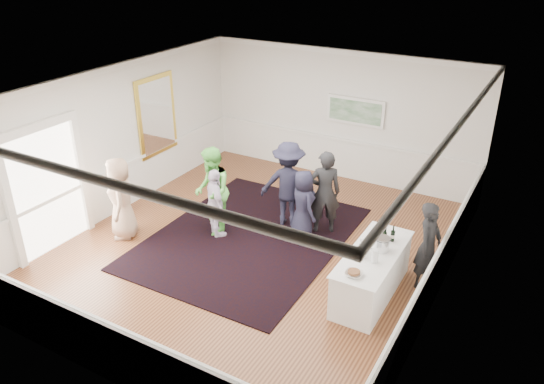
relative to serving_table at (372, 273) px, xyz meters
The scene contains 23 objects.
floor 2.54m from the serving_table, behind, with size 8.00×8.00×0.00m, color brown.
ceiling 3.75m from the serving_table, behind, with size 7.00×8.00×0.02m, color white.
wall_left 6.11m from the serving_table, behind, with size 0.02×8.00×3.20m, color white.
wall_right 1.59m from the serving_table, 18.22° to the left, with size 0.02×8.00×3.20m, color white.
wall_back 5.13m from the serving_table, 119.85° to the left, with size 7.00×0.02×3.20m, color white.
wall_front 4.59m from the serving_table, 124.15° to the right, with size 7.00×0.02×3.20m, color white.
wainscoting 2.51m from the serving_table, behind, with size 7.00×8.00×1.00m, color white, non-canonical shape.
mirror 6.31m from the serving_table, 164.62° to the left, with size 0.05×1.25×1.85m.
doorway 6.22m from the serving_table, 165.21° to the right, with size 0.10×1.78×2.56m.
landscape_painting 4.95m from the serving_table, 116.00° to the left, with size 1.44×0.06×0.66m.
area_rug 2.89m from the serving_table, 168.59° to the left, with size 3.56×4.68×0.02m, color black.
serving_table is the anchor object (origin of this frame).
bartender 1.09m from the serving_table, 45.96° to the left, with size 0.58×0.38×1.59m, color black.
guest_tan 5.11m from the serving_table, behind, with size 0.83×0.54×1.70m, color tan.
guest_green 3.65m from the serving_table, behind, with size 0.89×0.69×1.83m, color #66D053.
guest_lilac 3.46m from the serving_table, behind, with size 0.86×0.36×1.46m, color silver.
guest_dark_a 2.87m from the serving_table, 148.04° to the left, with size 1.19×0.68×1.84m, color black.
guest_dark_b 2.29m from the serving_table, 135.85° to the left, with size 0.65×0.43×1.78m, color black.
guest_navy 2.25m from the serving_table, 148.26° to the left, with size 0.71×0.46×1.44m, color black.
wine_bottles 0.74m from the serving_table, 90.64° to the left, with size 0.34×0.24×0.31m.
juice_pitchers 0.57m from the serving_table, 108.28° to the right, with size 0.37×0.30×0.24m.
ice_bucket 0.55m from the serving_table, 56.66° to the left, with size 0.26×0.26×0.24m, color silver.
nut_bowl 0.89m from the serving_table, 93.79° to the right, with size 0.28×0.28×0.07m.
Camera 1 is at (4.70, -7.63, 5.57)m, focal length 35.00 mm.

